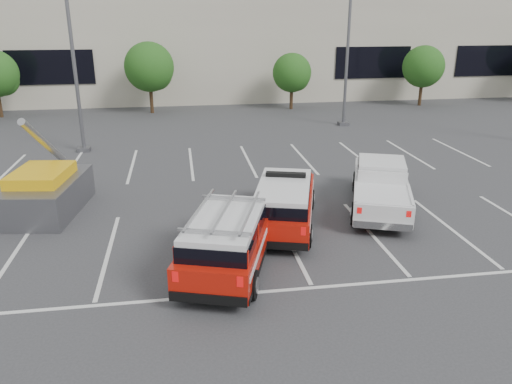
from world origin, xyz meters
TOP-DOWN VIEW (x-y plane):
  - ground at (0.00, 0.00)m, footprint 120.00×120.00m
  - stall_markings at (0.00, 4.50)m, footprint 23.00×15.00m
  - convention_building at (0.18, 31.86)m, footprint 60.00×16.99m
  - tree_mid_left at (-4.91, 22.05)m, footprint 3.37×3.37m
  - tree_mid_right at (5.09, 22.05)m, footprint 2.77×2.77m
  - tree_right at (15.09, 22.05)m, footprint 3.07×3.07m
  - light_pole_left at (-8.00, 12.00)m, footprint 0.90×0.60m
  - light_pole_mid at (7.00, 16.00)m, footprint 0.90×0.60m
  - fire_chief_suv at (0.09, 1.15)m, footprint 3.06×5.16m
  - white_pickup at (3.83, 2.25)m, footprint 3.56×5.64m
  - ladder_suv at (-2.00, -1.47)m, footprint 3.26×5.15m
  - utility_rig at (-8.10, 3.60)m, footprint 3.92×4.27m

SIDE VIEW (x-z plane):
  - ground at x=0.00m, z-range 0.00..0.00m
  - stall_markings at x=0.00m, z-range 0.00..0.01m
  - white_pickup at x=3.83m, z-range -0.17..1.47m
  - utility_rig at x=-8.10m, z-range -1.05..2.45m
  - fire_chief_suv at x=0.09m, z-range -0.16..1.55m
  - ladder_suv at x=-2.00m, z-range -0.19..1.70m
  - tree_mid_right at x=5.09m, z-range 0.51..4.50m
  - tree_right at x=15.09m, z-range 0.56..4.98m
  - tree_mid_left at x=-4.91m, z-range 0.62..5.46m
  - convention_building at x=0.18m, z-range -1.88..11.32m
  - light_pole_left at x=-8.00m, z-range 0.07..10.31m
  - light_pole_mid at x=7.00m, z-range 0.07..10.31m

